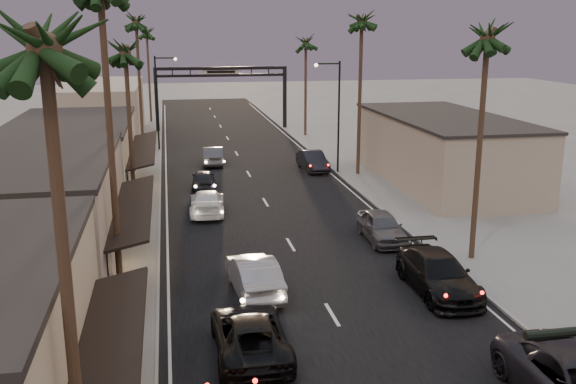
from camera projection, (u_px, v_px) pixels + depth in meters
name	position (u px, v px, depth m)	size (l,w,h in m)	color
ground	(259.00, 192.00, 46.34)	(200.00, 200.00, 0.00)	slate
road	(250.00, 177.00, 51.10)	(14.00, 120.00, 0.02)	black
sidewalk_left	(132.00, 163.00, 56.05)	(5.00, 92.00, 0.12)	slate
sidewalk_right	(342.00, 155.00, 59.47)	(5.00, 92.00, 0.12)	slate
storefront_mid	(26.00, 220.00, 29.99)	(8.00, 14.00, 5.50)	gray
storefront_far	(73.00, 159.00, 45.29)	(8.00, 16.00, 5.00)	tan
storefront_dist	(102.00, 112.00, 67.07)	(8.00, 20.00, 6.00)	gray
building_right	(443.00, 151.00, 48.25)	(8.00, 18.00, 5.00)	gray
arch	(221.00, 82.00, 73.55)	(15.20, 0.40, 7.27)	black
streetlight_right	(335.00, 108.00, 51.04)	(2.13, 0.30, 9.00)	black
streetlight_left	(160.00, 95.00, 60.93)	(2.13, 0.30, 9.00)	black
palm_la	(43.00, 26.00, 12.45)	(3.20, 3.20, 13.20)	#38281C
palm_lc	(125.00, 45.00, 38.41)	(3.20, 3.20, 12.20)	#38281C
palm_ld	(136.00, 17.00, 56.03)	(3.20, 3.20, 14.20)	#38281C
palm_ra	(488.00, 28.00, 29.84)	(3.20, 3.20, 13.20)	#38281C
palm_rb	(362.00, 16.00, 48.65)	(3.20, 3.20, 14.20)	#38281C
palm_rc	(306.00, 38.00, 68.18)	(3.20, 3.20, 12.20)	#38281C
palm_far	(146.00, 29.00, 78.23)	(3.20, 3.20, 13.20)	#38281C
oncoming_pickup	(250.00, 334.00, 23.00)	(2.56, 5.55, 1.54)	black
oncoming_silver	(254.00, 275.00, 28.38)	(1.78, 5.11, 1.68)	gray
oncoming_white	(207.00, 202.00, 40.68)	(2.12, 5.21, 1.51)	silver
oncoming_dgrey	(203.00, 179.00, 47.33)	(1.63, 4.06, 1.38)	black
oncoming_grey_far	(213.00, 156.00, 55.50)	(1.65, 4.75, 1.56)	#424246
curbside_black	(438.00, 274.00, 28.45)	(2.41, 5.93, 1.72)	black
curbside_grey	(382.00, 227.00, 35.42)	(1.91, 4.76, 1.62)	#48474C
curbside_far	(313.00, 161.00, 53.26)	(1.70, 4.87, 1.60)	black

